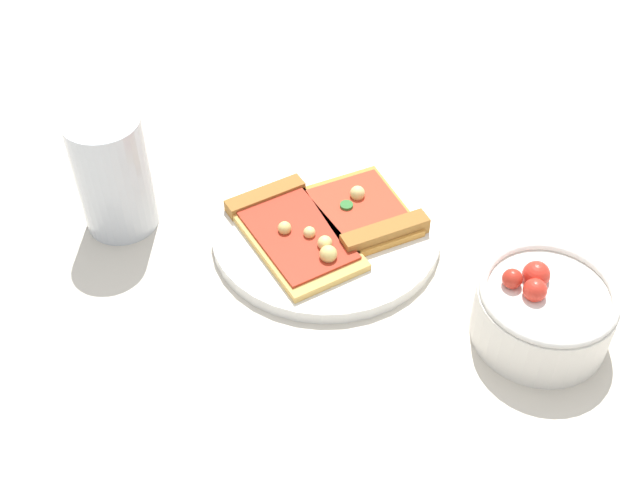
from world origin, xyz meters
name	(u,v)px	position (x,y,z in m)	size (l,w,h in m)	color
ground_plane	(367,251)	(0.00, 0.00, 0.00)	(2.40, 2.40, 0.00)	beige
plate	(326,231)	(-0.03, -0.04, 0.01)	(0.24, 0.24, 0.01)	white
pizza_slice_near	(369,216)	(-0.03, 0.01, 0.02)	(0.14, 0.12, 0.02)	gold
pizza_slice_far	(293,230)	(-0.02, -0.08, 0.02)	(0.18, 0.14, 0.02)	#E5B256
salad_bowl	(543,311)	(0.13, 0.14, 0.03)	(0.13, 0.13, 0.08)	white
soda_glass	(114,178)	(-0.09, -0.25, 0.06)	(0.08, 0.08, 0.13)	silver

